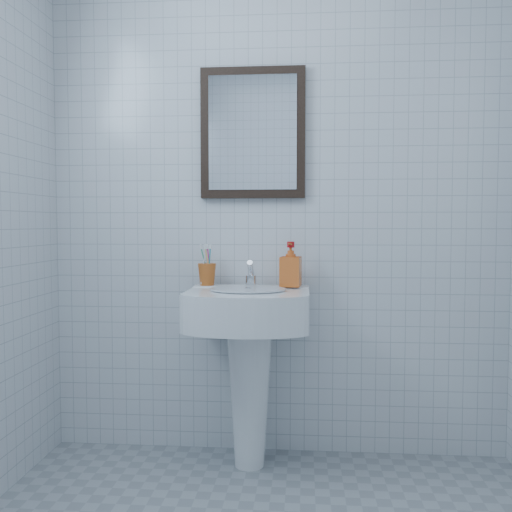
{
  "coord_description": "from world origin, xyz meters",
  "views": [
    {
      "loc": [
        0.13,
        -1.56,
        1.12
      ],
      "look_at": [
        -0.07,
        0.86,
        0.98
      ],
      "focal_mm": 40.0,
      "sensor_mm": 36.0,
      "label": 1
    }
  ],
  "objects": [
    {
      "name": "wall_back",
      "position": [
        0.0,
        1.2,
        1.25
      ],
      "size": [
        2.2,
        0.02,
        2.5
      ],
      "primitive_type": "cube",
      "color": "silver",
      "rests_on": "ground"
    },
    {
      "name": "washbasin",
      "position": [
        -0.11,
        0.99,
        0.56
      ],
      "size": [
        0.54,
        0.4,
        0.83
      ],
      "color": "white",
      "rests_on": "ground"
    },
    {
      "name": "wall_front",
      "position": [
        0.0,
        -1.2,
        1.25
      ],
      "size": [
        2.2,
        0.02,
        2.5
      ],
      "primitive_type": "cube",
      "color": "silver",
      "rests_on": "ground"
    },
    {
      "name": "faucet",
      "position": [
        -0.11,
        1.08,
        0.87
      ],
      "size": [
        0.05,
        0.11,
        0.13
      ],
      "color": "silver",
      "rests_on": "washbasin"
    },
    {
      "name": "toothbrush_cup",
      "position": [
        -0.33,
        1.11,
        0.88
      ],
      "size": [
        0.11,
        0.11,
        0.1
      ],
      "primitive_type": null,
      "rotation": [
        0.0,
        0.0,
        0.42
      ],
      "color": "#B2511B",
      "rests_on": "washbasin"
    },
    {
      "name": "soap_dispenser",
      "position": [
        0.07,
        1.08,
        0.93
      ],
      "size": [
        0.1,
        0.11,
        0.21
      ],
      "primitive_type": "imported",
      "rotation": [
        0.0,
        0.0,
        -0.13
      ],
      "color": "#C04812",
      "rests_on": "washbasin"
    },
    {
      "name": "wall_mirror",
      "position": [
        -0.11,
        1.18,
        1.55
      ],
      "size": [
        0.5,
        0.04,
        0.62
      ],
      "color": "black",
      "rests_on": "wall_back"
    }
  ]
}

